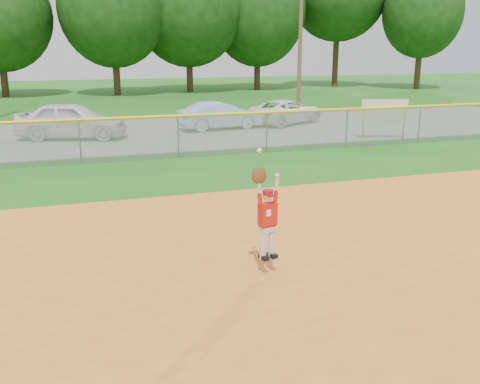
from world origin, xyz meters
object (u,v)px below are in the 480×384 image
car_white_a (72,120)px  car_blue (220,115)px  car_white_b (286,112)px  sponsor_sign (384,113)px  ballplayer (266,213)px

car_white_a → car_blue: 6.78m
car_white_b → sponsor_sign: bearing=171.6°
sponsor_sign → ballplayer: bearing=-130.0°
car_blue → sponsor_sign: sponsor_sign is taller
sponsor_sign → ballplayer: (-9.72, -11.57, -0.00)m
car_blue → car_white_b: 3.84m
car_blue → ballplayer: 16.91m
car_white_a → sponsor_sign: sponsor_sign is taller
car_white_b → sponsor_sign: sponsor_sign is taller
car_white_a → car_blue: bearing=-67.8°
car_white_b → car_blue: bearing=74.4°
car_white_a → car_blue: (6.75, 0.67, -0.13)m
car_blue → ballplayer: (-3.92, -16.44, 0.44)m
sponsor_sign → ballplayer: 15.11m
car_white_b → ballplayer: 18.91m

